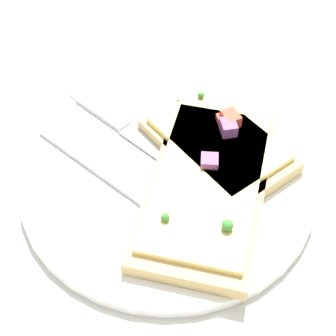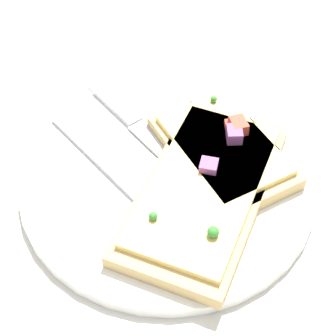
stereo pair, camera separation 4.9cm
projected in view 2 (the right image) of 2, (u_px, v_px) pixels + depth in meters
The scene contains 7 objects.
ground_plane at pixel (168, 184), 0.51m from camera, with size 4.00×4.00×0.00m, color beige.
plate at pixel (168, 180), 0.51m from camera, with size 0.27×0.27×0.01m.
fork at pixel (134, 192), 0.49m from camera, with size 0.22×0.08×0.01m.
knife at pixel (141, 128), 0.54m from camera, with size 0.20×0.07×0.01m.
pizza_slice_main at pixel (204, 190), 0.48m from camera, with size 0.20×0.21×0.03m.
pizza_slice_corner at pixel (221, 146), 0.51m from camera, with size 0.14×0.10×0.03m.
crumb_scatter at pixel (157, 152), 0.52m from camera, with size 0.10×0.02×0.01m.
Camera 2 is at (0.30, -0.13, 0.40)m, focal length 60.00 mm.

